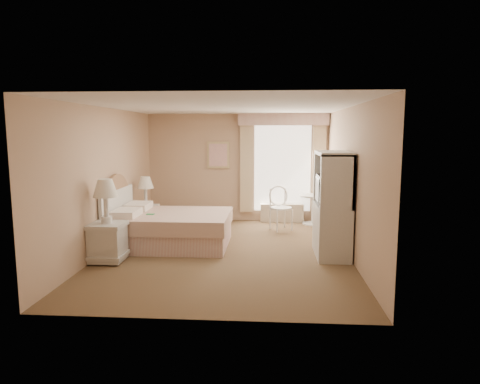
# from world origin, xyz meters

# --- Properties ---
(room) EXTENTS (4.21, 5.51, 2.51)m
(room) POSITION_xyz_m (0.00, 0.00, 1.25)
(room) COLOR brown
(room) RESTS_ON ground
(window) EXTENTS (2.05, 0.22, 2.51)m
(window) POSITION_xyz_m (1.05, 2.65, 1.34)
(window) COLOR white
(window) RESTS_ON room
(framed_art) EXTENTS (0.52, 0.04, 0.62)m
(framed_art) POSITION_xyz_m (-0.45, 2.71, 1.55)
(framed_art) COLOR tan
(framed_art) RESTS_ON room
(bed) EXTENTS (2.10, 1.60, 1.42)m
(bed) POSITION_xyz_m (-1.12, 0.36, 0.34)
(bed) COLOR tan
(bed) RESTS_ON room
(nightstand_near) EXTENTS (0.55, 0.55, 1.32)m
(nightstand_near) POSITION_xyz_m (-1.84, -0.70, 0.50)
(nightstand_near) COLOR silver
(nightstand_near) RESTS_ON room
(nightstand_far) EXTENTS (0.47, 0.47, 1.14)m
(nightstand_far) POSITION_xyz_m (-1.84, 1.48, 0.43)
(nightstand_far) COLOR silver
(nightstand_far) RESTS_ON room
(round_table) EXTENTS (0.64, 0.64, 0.68)m
(round_table) POSITION_xyz_m (1.75, 2.40, 0.45)
(round_table) COLOR silver
(round_table) RESTS_ON room
(cafe_chair) EXTENTS (0.60, 0.60, 0.94)m
(cafe_chair) POSITION_xyz_m (0.98, 1.83, 0.54)
(cafe_chair) COLOR silver
(cafe_chair) RESTS_ON room
(armoire) EXTENTS (0.53, 1.06, 1.76)m
(armoire) POSITION_xyz_m (1.81, -0.08, 0.73)
(armoire) COLOR silver
(armoire) RESTS_ON room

